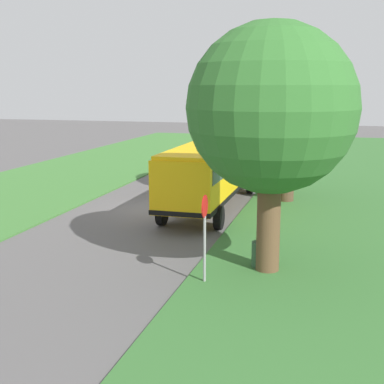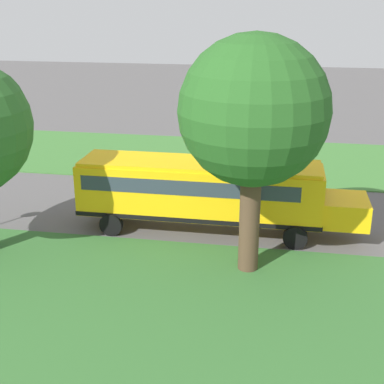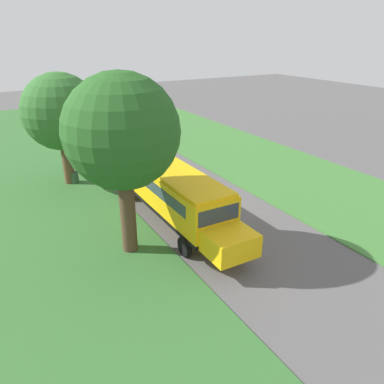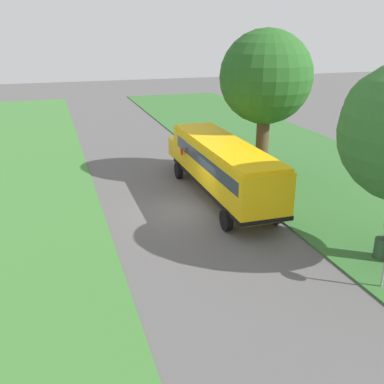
{
  "view_description": "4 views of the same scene",
  "coord_description": "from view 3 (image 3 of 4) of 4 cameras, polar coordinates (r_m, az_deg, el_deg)",
  "views": [
    {
      "loc": [
        -8.34,
        23.86,
        5.89
      ],
      "look_at": [
        -2.34,
        2.26,
        1.42
      ],
      "focal_mm": 50.0,
      "sensor_mm": 36.0,
      "label": 1
    },
    {
      "loc": [
        -24.05,
        -4.37,
        9.75
      ],
      "look_at": [
        -2.61,
        -0.64,
        1.84
      ],
      "focal_mm": 50.0,
      "sensor_mm": 36.0,
      "label": 2
    },
    {
      "loc": [
        -11.17,
        -19.04,
        10.17
      ],
      "look_at": [
        -0.62,
        -0.56,
        1.07
      ],
      "focal_mm": 35.0,
      "sensor_mm": 36.0,
      "label": 3
    },
    {
      "loc": [
        6.03,
        20.15,
        8.79
      ],
      "look_at": [
        -0.3,
        0.22,
        1.07
      ],
      "focal_mm": 42.0,
      "sensor_mm": 36.0,
      "label": 4
    }
  ],
  "objects": [
    {
      "name": "car_silver_middle",
      "position": [
        45.46,
        -18.77,
        10.15
      ],
      "size": [
        2.02,
        4.4,
        1.56
      ],
      "color": "#B7B7BC",
      "rests_on": "ground"
    },
    {
      "name": "trash_bin",
      "position": [
        28.43,
        -17.45,
        2.05
      ],
      "size": [
        0.56,
        0.56,
        0.9
      ],
      "primitive_type": "cylinder",
      "color": "#2D4C33",
      "rests_on": "ground"
    },
    {
      "name": "car_blue_nearest",
      "position": [
        39.31,
        -8.14,
        9.24
      ],
      "size": [
        2.02,
        4.4,
        1.56
      ],
      "color": "#283D93",
      "rests_on": "ground"
    },
    {
      "name": "grass_far_side",
      "position": [
        29.53,
        15.89,
        2.16
      ],
      "size": [
        10.0,
        80.0,
        0.07
      ],
      "primitive_type": "cube",
      "color": "#3D7533",
      "rests_on": "ground"
    },
    {
      "name": "ground_plane",
      "position": [
        24.31,
        0.62,
        -1.59
      ],
      "size": [
        120.0,
        120.0,
        0.0
      ],
      "primitive_type": "plane",
      "color": "#565454"
    },
    {
      "name": "oak_tree_roadside_mid",
      "position": [
        27.29,
        -19.07,
        11.63
      ],
      "size": [
        5.23,
        5.23,
        7.84
      ],
      "color": "brown",
      "rests_on": "ground"
    },
    {
      "name": "stop_sign",
      "position": [
        30.0,
        -15.93,
        5.92
      ],
      "size": [
        0.08,
        0.68,
        2.74
      ],
      "color": "gray",
      "rests_on": "ground"
    },
    {
      "name": "school_bus",
      "position": [
        21.52,
        -3.22,
        0.57
      ],
      "size": [
        2.84,
        12.42,
        3.16
      ],
      "color": "yellow",
      "rests_on": "ground"
    },
    {
      "name": "car_tan_furthest",
      "position": [
        53.83,
        -14.58,
        12.49
      ],
      "size": [
        2.02,
        4.4,
        1.56
      ],
      "color": "tan",
      "rests_on": "ground"
    },
    {
      "name": "grass_verge",
      "position": [
        21.6,
        -23.12,
        -6.88
      ],
      "size": [
        12.0,
        80.0,
        0.08
      ],
      "primitive_type": "cube",
      "color": "#33662D",
      "rests_on": "ground"
    },
    {
      "name": "oak_tree_beside_bus",
      "position": [
        17.11,
        -11.22,
        8.93
      ],
      "size": [
        5.28,
        5.28,
        8.77
      ],
      "color": "#4C3826",
      "rests_on": "ground"
    }
  ]
}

